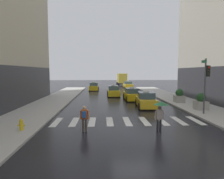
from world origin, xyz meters
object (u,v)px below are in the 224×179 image
at_px(traffic_light_pole, 206,78).
at_px(taxi_second, 132,95).
at_px(pedestrian_with_umbrella, 161,108).
at_px(planter_near_corner, 201,102).
at_px(taxi_third, 113,91).
at_px(pedestrian_with_backpack, 84,117).
at_px(taxi_fourth, 94,87).
at_px(fire_hydrant, 21,125).
at_px(taxi_fifth, 128,85).
at_px(box_truck, 122,79).
at_px(taxi_lead, 146,100).
at_px(planter_mid_block, 179,96).

height_order(traffic_light_pole, taxi_second, traffic_light_pole).
xyz_separation_m(pedestrian_with_umbrella, planter_near_corner, (5.93, 6.49, -0.64)).
distance_m(taxi_third, pedestrian_with_backpack, 18.78).
height_order(traffic_light_pole, taxi_fourth, traffic_light_pole).
distance_m(fire_hydrant, planter_near_corner, 15.97).
bearing_deg(taxi_third, taxi_second, -64.61).
bearing_deg(taxi_fifth, planter_near_corner, -82.14).
relative_size(pedestrian_with_umbrella, fire_hydrant, 2.69).
height_order(box_truck, pedestrian_with_backpack, box_truck).
xyz_separation_m(box_truck, planter_near_corner, (4.35, -36.28, -0.98)).
relative_size(taxi_lead, planter_near_corner, 2.88).
bearing_deg(planter_near_corner, taxi_fifth, 97.86).
bearing_deg(taxi_lead, box_truck, 89.02).
xyz_separation_m(pedestrian_with_umbrella, planter_mid_block, (5.55, 11.02, -0.64)).
distance_m(taxi_lead, taxi_fourth, 20.72).
xyz_separation_m(pedestrian_with_umbrella, fire_hydrant, (-8.76, 0.25, -1.01)).
height_order(taxi_second, planter_near_corner, taxi_second).
bearing_deg(taxi_second, fire_hydrant, -122.91).
distance_m(pedestrian_with_backpack, fire_hydrant, 3.97).
bearing_deg(box_truck, taxi_fourth, -116.37).
xyz_separation_m(taxi_lead, taxi_fourth, (-6.50, 19.68, 0.00)).
xyz_separation_m(taxi_lead, taxi_second, (-0.77, 5.35, 0.00)).
relative_size(taxi_second, taxi_third, 1.01).
relative_size(taxi_lead, fire_hydrant, 6.41).
bearing_deg(taxi_fifth, pedestrian_with_umbrella, -93.72).
bearing_deg(taxi_second, taxi_fifth, 84.27).
height_order(taxi_second, planter_mid_block, taxi_second).
xyz_separation_m(taxi_lead, pedestrian_with_backpack, (-5.82, -8.55, 0.25)).
distance_m(taxi_second, fire_hydrant, 16.57).
height_order(pedestrian_with_backpack, planter_near_corner, planter_near_corner).
relative_size(pedestrian_with_backpack, planter_mid_block, 1.03).
relative_size(pedestrian_with_umbrella, planter_near_corner, 1.21).
height_order(pedestrian_with_backpack, planter_mid_block, planter_mid_block).
relative_size(taxi_lead, planter_mid_block, 2.88).
relative_size(fire_hydrant, planter_near_corner, 0.45).
height_order(taxi_third, taxi_fifth, same).
height_order(taxi_second, box_truck, box_truck).
bearing_deg(taxi_lead, traffic_light_pole, -45.00).
bearing_deg(fire_hydrant, taxi_fourth, 83.41).
xyz_separation_m(traffic_light_pole, fire_hydrant, (-14.06, -4.27, -2.75)).
bearing_deg(taxi_second, taxi_fourth, 111.83).
bearing_deg(pedestrian_with_umbrella, fire_hydrant, 178.38).
height_order(taxi_fourth, fire_hydrant, taxi_fourth).
height_order(fire_hydrant, planter_mid_block, planter_mid_block).
xyz_separation_m(taxi_second, box_truck, (1.34, 28.61, 1.13)).
bearing_deg(taxi_lead, taxi_third, 106.57).
xyz_separation_m(taxi_lead, pedestrian_with_umbrella, (-1.00, -8.81, 0.79)).
relative_size(traffic_light_pole, taxi_third, 1.06).
relative_size(taxi_lead, pedestrian_with_backpack, 2.79).
bearing_deg(pedestrian_with_umbrella, taxi_second, 89.04).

